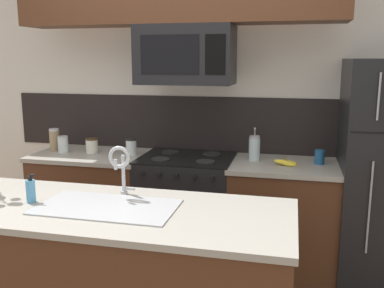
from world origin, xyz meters
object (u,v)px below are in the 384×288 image
(storage_jar_medium, at_px, (63,144))
(dish_soap_bottle, at_px, (31,191))
(storage_jar_tall, at_px, (55,140))
(microwave, at_px, (186,55))
(storage_jar_short, at_px, (92,146))
(french_press, at_px, (254,148))
(storage_jar_squat, at_px, (131,147))
(banana_bunch, at_px, (286,163))
(sink_faucet, at_px, (120,164))
(coffee_tin, at_px, (320,157))
(stove_range, at_px, (187,210))

(storage_jar_medium, xyz_separation_m, dish_soap_bottle, (0.51, -1.24, -0.00))
(storage_jar_medium, bearing_deg, dish_soap_bottle, -67.67)
(storage_jar_tall, relative_size, dish_soap_bottle, 1.19)
(microwave, height_order, storage_jar_short, microwave)
(storage_jar_tall, bearing_deg, french_press, 1.04)
(dish_soap_bottle, bearing_deg, storage_jar_short, 101.56)
(storage_jar_squat, bearing_deg, french_press, 2.75)
(storage_jar_medium, relative_size, dish_soap_bottle, 0.87)
(dish_soap_bottle, bearing_deg, storage_jar_tall, 115.66)
(storage_jar_short, xyz_separation_m, storage_jar_squat, (0.37, -0.01, 0.01))
(dish_soap_bottle, bearing_deg, banana_bunch, 41.12)
(storage_jar_short, height_order, storage_jar_squat, storage_jar_squat)
(storage_jar_tall, relative_size, sink_faucet, 0.64)
(coffee_tin, relative_size, dish_soap_bottle, 0.67)
(french_press, bearing_deg, microwave, -171.50)
(microwave, relative_size, dish_soap_bottle, 4.51)
(storage_jar_tall, xyz_separation_m, storage_jar_short, (0.36, -0.00, -0.04))
(storage_jar_squat, xyz_separation_m, dish_soap_bottle, (-0.10, -1.28, -0.00))
(microwave, distance_m, storage_jar_squat, 0.90)
(storage_jar_squat, distance_m, banana_bunch, 1.28)
(storage_jar_medium, relative_size, sink_faucet, 0.47)
(storage_jar_squat, bearing_deg, storage_jar_medium, -176.59)
(storage_jar_medium, xyz_separation_m, banana_bunch, (1.89, -0.03, -0.05))
(stove_range, relative_size, dish_soap_bottle, 5.64)
(coffee_tin, distance_m, dish_soap_bottle, 2.10)
(storage_jar_tall, bearing_deg, storage_jar_medium, -25.68)
(sink_faucet, bearing_deg, microwave, 82.28)
(banana_bunch, bearing_deg, dish_soap_bottle, -138.88)
(storage_jar_tall, relative_size, storage_jar_short, 1.57)
(storage_jar_short, distance_m, storage_jar_squat, 0.37)
(microwave, height_order, storage_jar_tall, microwave)
(storage_jar_medium, distance_m, banana_bunch, 1.89)
(stove_range, distance_m, storage_jar_short, 1.00)
(banana_bunch, bearing_deg, storage_jar_short, 177.09)
(storage_jar_medium, bearing_deg, coffee_tin, 2.03)
(storage_jar_tall, bearing_deg, banana_bunch, -2.51)
(stove_range, xyz_separation_m, banana_bunch, (0.79, -0.06, 0.47))
(sink_faucet, height_order, dish_soap_bottle, sink_faucet)
(microwave, xyz_separation_m, french_press, (0.54, 0.08, -0.73))
(stove_range, height_order, microwave, microwave)
(storage_jar_tall, height_order, coffee_tin, storage_jar_tall)
(stove_range, bearing_deg, coffee_tin, 2.74)
(sink_faucet, bearing_deg, banana_bunch, 46.63)
(coffee_tin, bearing_deg, banana_bunch, -156.57)
(storage_jar_short, xyz_separation_m, coffee_tin, (1.90, 0.03, -0.01))
(storage_jar_squat, bearing_deg, stove_range, -1.24)
(storage_jar_squat, height_order, banana_bunch, storage_jar_squat)
(coffee_tin, bearing_deg, french_press, 178.86)
(storage_jar_short, bearing_deg, sink_faucet, -56.14)
(banana_bunch, xyz_separation_m, french_press, (-0.25, 0.12, 0.08))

